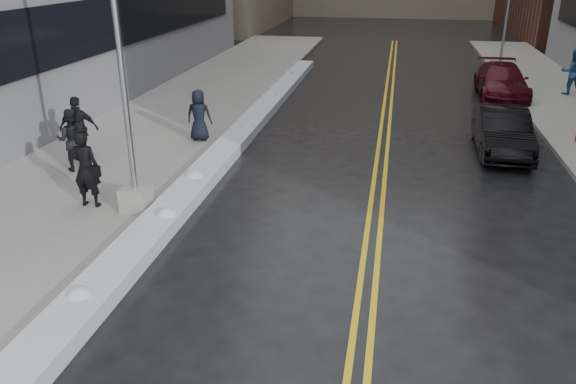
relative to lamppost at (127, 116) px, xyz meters
The scene contains 14 objects.
ground 4.62m from the lamppost, 31.22° to the right, with size 160.00×160.00×0.00m, color black.
sidewalk_west 8.72m from the lamppost, 107.03° to the left, with size 5.50×50.00×0.15m, color gray.
lane_line_left 10.12m from the lamppost, 54.77° to the left, with size 0.12×50.00×0.01m, color gold.
lane_line_right 10.29m from the lamppost, 53.36° to the left, with size 0.12×50.00×0.01m, color gold.
snow_ridge 6.50m from the lamppost, 81.94° to the left, with size 0.90×30.00×0.34m, color silver.
lamppost is the anchor object (origin of this frame).
traffic_signal 24.98m from the lamppost, 61.79° to the left, with size 0.16×0.20×6.00m.
pedestrian_fedora 1.88m from the lamppost, behind, with size 0.72×0.47×1.96m, color black.
pedestrian_b 4.03m from the lamppost, 142.11° to the left, with size 0.89×0.69×1.82m, color black.
pedestrian_c 5.97m from the lamppost, 93.48° to the left, with size 0.84×0.55×1.72m, color black.
pedestrian_d 4.74m from the lamppost, 135.68° to the left, with size 1.15×0.48×1.96m, color black.
pedestrian_east 20.84m from the lamppost, 48.29° to the left, with size 0.98×0.76×2.01m, color navy.
car_black 11.86m from the lamppost, 35.25° to the left, with size 1.51×4.33×1.43m, color black.
car_maroon 18.54m from the lamppost, 54.25° to the left, with size 2.05×5.05×1.47m, color #400A15.
Camera 1 is at (2.74, -9.71, 5.92)m, focal length 35.00 mm.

